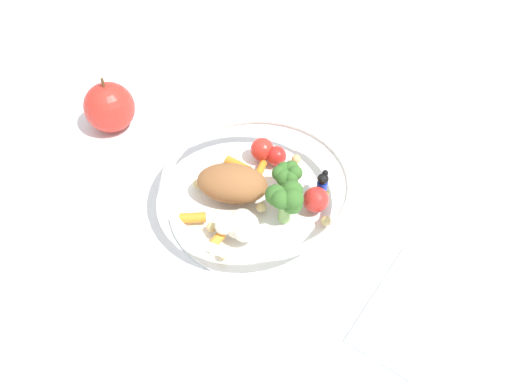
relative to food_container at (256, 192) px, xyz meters
name	(u,v)px	position (x,y,z in m)	size (l,w,h in m)	color
ground_plane	(262,209)	(0.00, 0.01, -0.03)	(2.40, 2.40, 0.00)	white
food_container	(256,192)	(0.00, 0.00, 0.00)	(0.22, 0.22, 0.06)	white
loose_apple	(109,107)	(0.02, -0.24, 0.01)	(0.07, 0.07, 0.08)	red
folded_napkin	(428,318)	(0.00, 0.22, -0.02)	(0.14, 0.11, 0.01)	white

